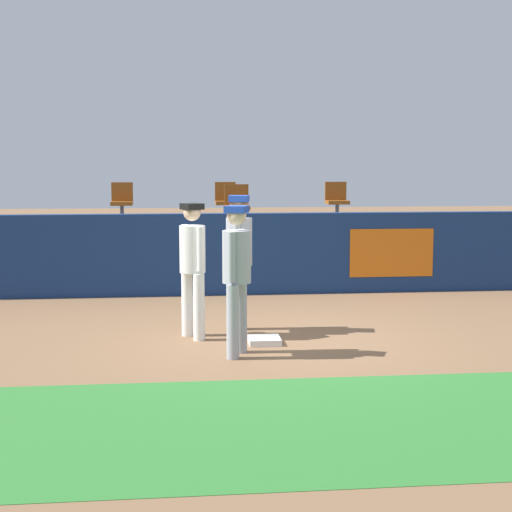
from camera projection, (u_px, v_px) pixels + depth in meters
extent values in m
plane|color=brown|center=(271.00, 341.00, 9.90)|extent=(60.00, 60.00, 0.00)
cube|color=#2D722D|center=(316.00, 422.00, 6.77)|extent=(18.00, 2.80, 0.01)
cube|color=white|center=(264.00, 340.00, 9.74)|extent=(0.40, 0.40, 0.08)
cylinder|color=white|center=(187.00, 303.00, 10.14)|extent=(0.15, 0.15, 0.87)
cylinder|color=white|center=(199.00, 307.00, 9.88)|extent=(0.15, 0.15, 0.87)
cylinder|color=white|center=(192.00, 249.00, 9.92)|extent=(0.45, 0.45, 0.61)
sphere|color=beige|center=(192.00, 212.00, 9.86)|extent=(0.23, 0.23, 0.23)
cube|color=black|center=(192.00, 206.00, 9.86)|extent=(0.32, 0.32, 0.08)
cylinder|color=white|center=(185.00, 246.00, 10.09)|extent=(0.09, 0.09, 0.57)
cylinder|color=white|center=(200.00, 249.00, 9.75)|extent=(0.09, 0.09, 0.57)
ellipsoid|color=brown|center=(192.00, 264.00, 10.17)|extent=(0.20, 0.23, 0.28)
cylinder|color=#9EA3AD|center=(241.00, 297.00, 10.53)|extent=(0.16, 0.16, 0.91)
cylinder|color=#9EA3AD|center=(237.00, 301.00, 10.21)|extent=(0.16, 0.16, 0.91)
cylinder|color=#9EA3AD|center=(239.00, 242.00, 10.28)|extent=(0.42, 0.42, 0.64)
sphere|color=#8C6647|center=(239.00, 204.00, 10.22)|extent=(0.24, 0.24, 0.24)
cube|color=#193899|center=(239.00, 199.00, 10.21)|extent=(0.30, 0.30, 0.08)
cylinder|color=#9EA3AD|center=(241.00, 239.00, 10.48)|extent=(0.09, 0.09, 0.60)
cylinder|color=#9EA3AD|center=(237.00, 242.00, 10.06)|extent=(0.09, 0.09, 0.60)
cylinder|color=#9EA3AD|center=(241.00, 317.00, 9.24)|extent=(0.15, 0.15, 0.88)
cylinder|color=#9EA3AD|center=(233.00, 322.00, 8.94)|extent=(0.15, 0.15, 0.88)
cylinder|color=#9EA3AD|center=(237.00, 257.00, 9.00)|extent=(0.44, 0.44, 0.62)
sphere|color=beige|center=(237.00, 216.00, 8.94)|extent=(0.23, 0.23, 0.23)
cube|color=#193899|center=(237.00, 209.00, 8.93)|extent=(0.31, 0.31, 0.08)
cylinder|color=#9EA3AD|center=(242.00, 253.00, 9.19)|extent=(0.09, 0.09, 0.58)
cylinder|color=#9EA3AD|center=(231.00, 257.00, 8.80)|extent=(0.09, 0.09, 0.58)
cube|color=navy|center=(245.00, 254.00, 13.38)|extent=(18.00, 0.24, 1.41)
cube|color=orange|center=(392.00, 253.00, 13.52)|extent=(1.50, 0.02, 0.85)
cube|color=#59595E|center=(234.00, 248.00, 15.93)|extent=(18.00, 4.80, 1.03)
cylinder|color=#4C4C51|center=(337.00, 211.00, 16.68)|extent=(0.08, 0.08, 0.40)
cube|color=#8C4714|center=(337.00, 202.00, 16.66)|extent=(0.47, 0.44, 0.08)
cube|color=#8C4714|center=(336.00, 191.00, 16.82)|extent=(0.47, 0.06, 0.40)
cylinder|color=#4C4C51|center=(122.00, 213.00, 16.20)|extent=(0.08, 0.08, 0.40)
cube|color=#8C4714|center=(122.00, 203.00, 16.17)|extent=(0.45, 0.44, 0.08)
cube|color=#8C4714|center=(122.00, 192.00, 16.33)|extent=(0.45, 0.06, 0.40)
cylinder|color=#4C4C51|center=(237.00, 218.00, 14.66)|extent=(0.08, 0.08, 0.40)
cube|color=#8C4714|center=(237.00, 208.00, 14.64)|extent=(0.47, 0.44, 0.08)
cube|color=#8C4714|center=(236.00, 195.00, 14.80)|extent=(0.47, 0.06, 0.40)
cylinder|color=#4C4C51|center=(226.00, 212.00, 16.43)|extent=(0.08, 0.08, 0.40)
cube|color=#8C4714|center=(226.00, 203.00, 16.40)|extent=(0.45, 0.44, 0.08)
cube|color=#8C4714|center=(225.00, 191.00, 16.56)|extent=(0.45, 0.06, 0.40)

